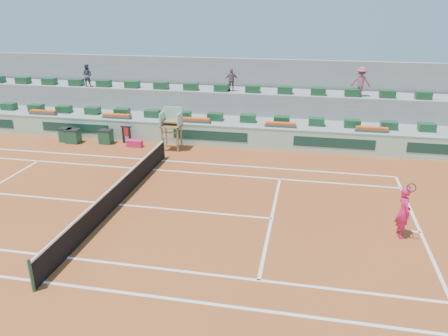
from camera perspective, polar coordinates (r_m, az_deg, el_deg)
The scene contains 20 objects.
ground at distance 18.82m, azimuth -13.61°, elevation -4.67°, with size 90.00×90.00×0.00m, color brown.
seating_tier_lower at distance 28.04m, azimuth -4.76°, elevation 5.72°, with size 36.00×4.00×1.20m, color gray.
seating_tier_upper at distance 29.36m, azimuth -3.95°, elevation 7.86°, with size 36.00×2.40×2.60m, color gray.
stadium_back_wall at distance 30.69m, azimuth -3.20°, elevation 10.17°, with size 36.00×0.40×4.40m, color gray.
player_bag at distance 25.94m, azimuth -11.59°, elevation 3.17°, with size 0.90×0.40×0.40m, color #E11D5C.
spectator_left at distance 30.91m, azimuth -17.46°, elevation 11.49°, with size 0.72×0.56×1.49m, color #4C4C59.
spectator_mid at distance 27.96m, azimuth 1.01°, elevation 11.42°, with size 0.82×0.34×1.41m, color #734D58.
spectator_right at distance 27.56m, azimuth 17.46°, elevation 10.70°, with size 1.13×0.65×1.75m, color #9F4F62.
court_lines at distance 18.82m, azimuth -13.61°, elevation -4.66°, with size 23.89×11.09×0.01m.
tennis_net at distance 18.60m, azimuth -13.74°, elevation -3.21°, with size 0.10×11.97×1.10m.
advertising_hoarding at distance 26.00m, azimuth -6.03°, elevation 4.52°, with size 36.00×0.34×1.26m.
umpire_chair at distance 24.84m, azimuth -6.84°, elevation 5.89°, with size 1.10×0.90×2.40m.
seat_row_lower at distance 27.00m, azimuth -5.33°, elevation 6.90°, with size 32.90×0.60×0.44m.
seat_row_upper at distance 28.49m, azimuth -4.34°, elevation 10.56°, with size 32.90×0.60×0.44m.
flower_planters at distance 26.75m, azimuth -8.91°, elevation 6.41°, with size 26.80×0.36×0.28m.
drink_cooler_a at distance 26.90m, azimuth -15.18°, elevation 3.99°, with size 0.75×0.65×0.84m.
drink_cooler_b at distance 27.58m, azimuth -19.11°, elevation 3.97°, with size 0.80×0.69×0.84m.
drink_cooler_c at distance 27.99m, azimuth -19.84°, elevation 4.12°, with size 0.79×0.68×0.84m.
towel_rack at distance 26.62m, azimuth -12.64°, elevation 4.45°, with size 0.68×0.11×1.03m.
tennis_player at distance 16.81m, azimuth 22.40°, elevation -5.32°, with size 0.59×0.95×2.28m.
Camera 1 is at (7.55, -15.28, 7.98)m, focal length 35.00 mm.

